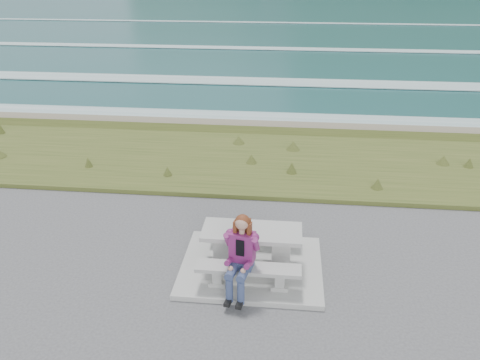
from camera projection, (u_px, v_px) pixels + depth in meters
The scene contains 8 objects.
concrete_slab at pixel (251, 266), 8.75m from camera, with size 2.60×2.10×0.10m, color #A9AAA4.
picnic_table at pixel (252, 238), 8.48m from camera, with size 1.80×0.75×0.75m.
bench_landward at pixel (248, 272), 7.95m from camera, with size 1.80×0.35×0.45m.
bench_seaward at pixel (255, 229), 9.21m from camera, with size 1.80×0.35×0.45m.
grass_verge at pixel (266, 164), 13.26m from camera, with size 160.00×4.50×0.22m, color #39491B.
shore_drop at pixel (271, 130), 15.87m from camera, with size 160.00×0.80×2.20m, color #6E6652.
ocean at pixel (281, 71), 32.06m from camera, with size 1600.00×1600.00×0.09m.
seated_woman at pixel (240, 267), 7.77m from camera, with size 0.52×0.77×1.44m.
Camera 1 is at (0.54, -7.19, 5.27)m, focal length 35.00 mm.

